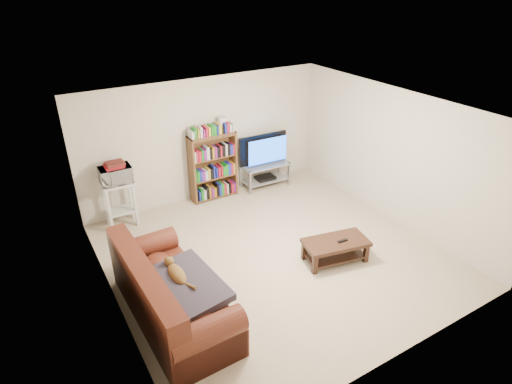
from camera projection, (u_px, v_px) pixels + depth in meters
floor at (274, 254)px, 7.00m from camera, size 5.00×5.00×0.00m
ceiling at (277, 112)px, 5.89m from camera, size 5.00×5.00×0.00m
wall_back at (205, 139)px, 8.35m from camera, size 5.00×0.00×5.00m
wall_front at (404, 281)px, 4.54m from camera, size 5.00×0.00×5.00m
wall_left at (107, 236)px, 5.31m from camera, size 0.00×5.00×5.00m
wall_right at (393, 156)px, 7.58m from camera, size 0.00×5.00×5.00m
sofa at (167, 299)px, 5.57m from camera, size 1.03×2.27×0.96m
blanket at (184, 286)px, 5.44m from camera, size 0.99×1.21×0.19m
cat at (177, 274)px, 5.57m from camera, size 0.26×0.62×0.18m
coffee_table at (335, 247)px, 6.74m from camera, size 1.10×0.70×0.37m
remote at (343, 241)px, 6.67m from camera, size 0.17×0.06×0.02m
tv_stand at (265, 171)px, 9.07m from camera, size 1.03×0.49×0.51m
television at (266, 150)px, 8.85m from camera, size 1.10×0.18×0.63m
dvd_player at (265, 178)px, 9.14m from camera, size 0.41×0.30×0.06m
bookshelf at (213, 166)px, 8.45m from camera, size 0.94×0.29×1.36m
shelf_clutter at (216, 128)px, 8.15m from camera, size 0.69×0.21×0.28m
microwave_stand at (120, 198)px, 7.56m from camera, size 0.54×0.40×0.86m
microwave at (116, 175)px, 7.35m from camera, size 0.53×0.37×0.29m
game_boxes at (114, 166)px, 7.27m from camera, size 0.32×0.28×0.05m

